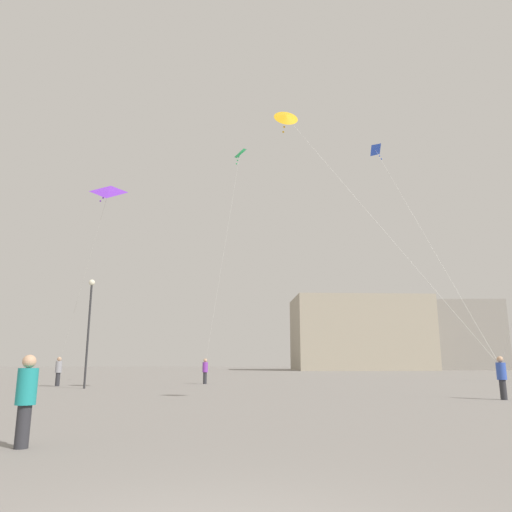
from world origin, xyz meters
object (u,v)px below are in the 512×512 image
building_centre_hall (447,336)px  kite_cobalt_delta (378,155)px  lamppost_west (89,317)px  person_in_grey (58,370)px  kite_amber_diamond (287,119)px  building_left_hall (359,334)px  person_in_blue (502,376)px  person_in_teal (26,396)px  person_in_purple (205,370)px  kite_violet_delta (108,194)px  kite_emerald_delta (238,161)px

building_centre_hall → kite_cobalt_delta: bearing=-112.6°
lamppost_west → building_centre_hall: bearing=56.3°
person_in_grey → lamppost_west: 4.93m
kite_amber_diamond → building_left_hall: bearing=77.0°
person_in_blue → person_in_teal: person_in_blue is taller
building_left_hall → person_in_teal: bearing=-104.6°
person_in_purple → kite_cobalt_delta: 18.98m
kite_violet_delta → kite_cobalt_delta: (16.82, 4.65, 4.35)m
kite_cobalt_delta → person_in_grey: bearing=-179.7°
kite_cobalt_delta → lamppost_west: (-18.05, -2.80, -11.24)m
kite_cobalt_delta → building_left_hall: size_ratio=0.60×
building_left_hall → person_in_grey: bearing=-117.0°
person_in_blue → person_in_teal: 17.96m
person_in_blue → kite_violet_delta: 22.04m
kite_cobalt_delta → lamppost_west: kite_cobalt_delta is taller
kite_cobalt_delta → building_left_hall: kite_cobalt_delta is taller
person_in_blue → person_in_grey: person_in_grey is taller
kite_emerald_delta → person_in_blue: bearing=-43.3°
person_in_teal → lamppost_west: (-6.13, 19.24, 3.19)m
person_in_blue → building_centre_hall: building_centre_hall is taller
person_in_blue → person_in_purple: size_ratio=1.00×
person_in_purple → kite_emerald_delta: size_ratio=0.12×
person_in_purple → lamppost_west: lamppost_west is taller
kite_violet_delta → kite_cobalt_delta: 17.99m
building_left_hall → lamppost_west: bearing=-113.9°
lamppost_west → kite_cobalt_delta: bearing=8.8°
kite_cobalt_delta → kite_violet_delta: bearing=-164.6°
person_in_teal → kite_cobalt_delta: 28.91m
kite_amber_diamond → lamppost_west: bearing=153.0°
kite_violet_delta → building_left_hall: bearing=67.7°
person_in_blue → lamppost_west: bearing=-31.2°
person_in_purple → building_centre_hall: (38.90, 61.37, 5.50)m
kite_amber_diamond → kite_violet_delta: (-10.29, 4.02, -2.49)m
person_in_grey → kite_emerald_delta: kite_emerald_delta is taller
person_in_teal → kite_cobalt_delta: size_ratio=0.11×
person_in_grey → building_centre_hall: 80.61m
person_in_purple → kite_amber_diamond: (5.42, -11.93, 12.51)m
kite_emerald_delta → building_left_hall: kite_emerald_delta is taller
person_in_grey → kite_emerald_delta: 18.02m
kite_emerald_delta → building_left_hall: (18.52, 57.94, -8.64)m
kite_emerald_delta → building_left_hall: size_ratio=0.60×
person_in_grey → building_centre_hall: (47.72, 64.73, 5.46)m
kite_violet_delta → lamppost_west: size_ratio=1.63×
person_in_blue → kite_violet_delta: bearing=-27.5°
building_centre_hall → lamppost_west: building_centre_hall is taller
building_left_hall → building_centre_hall: size_ratio=1.29×
building_centre_hall → kite_violet_delta: bearing=-122.3°
person_in_grey → building_left_hall: size_ratio=0.07×
building_left_hall → building_centre_hall: 19.12m
building_left_hall → building_centre_hall: bearing=19.7°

